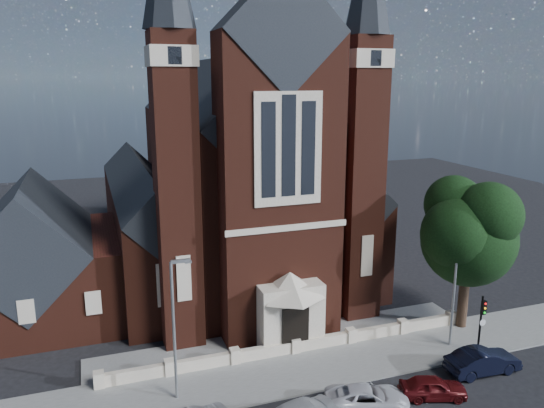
{
  "coord_description": "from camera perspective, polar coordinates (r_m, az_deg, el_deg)",
  "views": [
    {
      "loc": [
        -11.66,
        -22.15,
        17.31
      ],
      "look_at": [
        0.37,
        12.0,
        8.62
      ],
      "focal_mm": 35.0,
      "sensor_mm": 36.0,
      "label": 1
    }
  ],
  "objects": [
    {
      "name": "street_lamp_right",
      "position": [
        36.31,
        19.19,
        -7.78
      ],
      "size": [
        1.16,
        0.22,
        8.09
      ],
      "color": "gray",
      "rests_on": "ground"
    },
    {
      "name": "forecourt_paving",
      "position": [
        37.08,
        1.3,
        -14.33
      ],
      "size": [
        26.0,
        3.0,
        0.14
      ],
      "primitive_type": "cube",
      "color": "slate",
      "rests_on": "ground"
    },
    {
      "name": "car_navy",
      "position": [
        35.39,
        21.73,
        -15.43
      ],
      "size": [
        4.61,
        1.75,
        1.5
      ],
      "primitive_type": "imported",
      "rotation": [
        0.0,
        0.0,
        1.54
      ],
      "color": "black",
      "rests_on": "ground"
    },
    {
      "name": "ground",
      "position": [
        42.61,
        -1.84,
        -10.47
      ],
      "size": [
        120.0,
        120.0,
        0.0
      ],
      "primitive_type": "plane",
      "color": "black",
      "rests_on": "ground"
    },
    {
      "name": "parish_hall",
      "position": [
        42.51,
        -24.35,
        -5.98
      ],
      "size": [
        12.0,
        12.2,
        10.24
      ],
      "color": "#4D1F14",
      "rests_on": "ground"
    },
    {
      "name": "forecourt_wall",
      "position": [
        35.44,
        2.48,
        -15.74
      ],
      "size": [
        24.0,
        0.4,
        0.9
      ],
      "primitive_type": "cube",
      "color": "#C0B199",
      "rests_on": "ground"
    },
    {
      "name": "car_dark_red",
      "position": [
        32.19,
        16.92,
        -18.35
      ],
      "size": [
        3.97,
        2.55,
        1.26
      ],
      "primitive_type": "imported",
      "rotation": [
        0.0,
        0.0,
        1.26
      ],
      "color": "#4C0D0F",
      "rests_on": "ground"
    },
    {
      "name": "pavement_strip",
      "position": [
        33.85,
        3.8,
        -17.29
      ],
      "size": [
        60.0,
        5.0,
        0.12
      ],
      "primitive_type": "cube",
      "color": "slate",
      "rests_on": "ground"
    },
    {
      "name": "street_tree",
      "position": [
        38.36,
        20.83,
        -3.06
      ],
      "size": [
        6.4,
        6.6,
        10.7
      ],
      "color": "black",
      "rests_on": "ground"
    },
    {
      "name": "street_lamp_left",
      "position": [
        29.31,
        -10.37,
        -12.43
      ],
      "size": [
        1.16,
        0.22,
        8.09
      ],
      "color": "gray",
      "rests_on": "ground"
    },
    {
      "name": "car_white_suv",
      "position": [
        30.55,
        10.21,
        -19.84
      ],
      "size": [
        4.91,
        3.3,
        1.25
      ],
      "primitive_type": "imported",
      "rotation": [
        0.0,
        0.0,
        1.27
      ],
      "color": "silver",
      "rests_on": "ground"
    },
    {
      "name": "church",
      "position": [
        47.46,
        -4.83,
        2.37
      ],
      "size": [
        20.01,
        34.9,
        29.2
      ],
      "color": "#4D1F14",
      "rests_on": "ground"
    },
    {
      "name": "traffic_signal",
      "position": [
        36.53,
        21.63,
        -11.29
      ],
      "size": [
        0.28,
        0.42,
        4.0
      ],
      "color": "black",
      "rests_on": "ground"
    }
  ]
}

